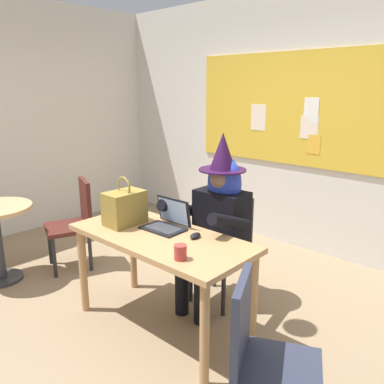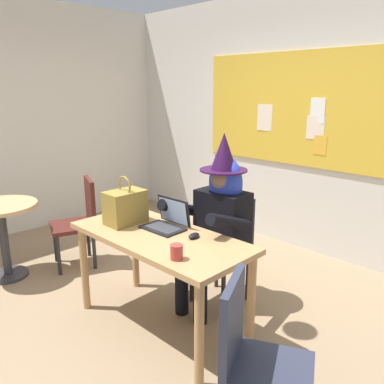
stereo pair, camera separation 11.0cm
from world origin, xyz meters
TOP-DOWN VIEW (x-y plane):
  - ground_plane at (0.00, 0.00)m, footprint 24.00×24.00m
  - wall_back_bulletin at (0.00, 2.12)m, footprint 5.28×2.35m
  - desk_main at (0.22, -0.03)m, footprint 1.41×0.67m
  - chair_at_desk at (0.28, 0.65)m, footprint 0.44×0.44m
  - person_costumed at (0.29, 0.52)m, footprint 0.61×0.66m
  - laptop at (0.15, 0.10)m, footprint 0.33×0.26m
  - computer_mouse at (0.44, 0.10)m, footprint 0.08×0.11m
  - handbag at (-0.15, -0.06)m, footprint 0.20×0.30m
  - coffee_mug at (0.61, -0.23)m, footprint 0.08×0.08m
  - chair_spare_by_window at (-1.20, 0.10)m, footprint 0.54×0.54m
  - chair_extra_corner at (1.31, -0.35)m, footprint 0.56×0.56m

SIDE VIEW (x-z plane):
  - ground_plane at x=0.00m, z-range 0.00..0.00m
  - chair_extra_corner at x=1.31m, z-range 0.05..0.95m
  - chair_spare_by_window at x=-1.20m, z-range 0.05..0.95m
  - chair_at_desk at x=0.28m, z-range 0.05..0.95m
  - desk_main at x=0.22m, z-range 0.27..1.02m
  - computer_mouse at x=0.44m, z-range 0.75..0.78m
  - person_costumed at x=0.29m, z-range 0.07..1.51m
  - coffee_mug at x=0.61m, z-range 0.75..0.84m
  - laptop at x=0.15m, z-range 0.69..0.91m
  - handbag at x=-0.15m, z-range 0.69..1.07m
  - wall_back_bulletin at x=0.00m, z-range 0.01..2.81m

